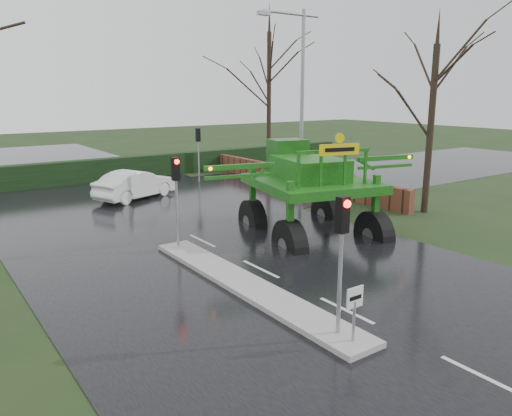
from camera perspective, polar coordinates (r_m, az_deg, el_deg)
ground at (r=14.12m, az=10.25°, el=-11.52°), size 140.00×140.00×0.00m
road_main at (r=21.84m, az=-8.74°, el=-2.51°), size 14.00×80.00×0.02m
road_cross at (r=27.19m, az=-14.44°, el=0.33°), size 80.00×12.00×0.02m
median_island at (r=15.43m, az=-1.25°, el=-8.76°), size 1.20×10.00×0.16m
hedge_row at (r=34.54m, az=-19.32°, el=3.93°), size 44.00×0.90×1.50m
brick_wall at (r=32.22m, az=3.20°, el=3.76°), size 0.40×20.00×1.20m
keep_left_sign at (r=11.88m, az=11.20°, el=-10.86°), size 0.50×0.07×1.35m
traffic_signal_near at (r=11.68m, az=9.79°, el=-3.21°), size 0.26×0.33×3.52m
traffic_signal_mid at (r=18.50m, az=-9.11°, el=2.86°), size 0.26×0.33×3.52m
traffic_signal_far at (r=33.08m, az=-6.63°, el=7.42°), size 0.26×0.33×3.52m
street_light_right at (r=27.24m, az=4.81°, el=13.41°), size 3.85×0.30×10.00m
tree_right_near at (r=25.58m, az=19.51°, el=10.97°), size 5.60×5.60×9.64m
tree_right_far at (r=37.28m, az=1.50°, el=14.15°), size 7.00×7.00×12.05m
crop_sprayer at (r=18.93m, az=3.63°, el=3.13°), size 9.46×6.87×5.40m
white_sedan at (r=28.67m, az=-13.50°, el=1.02°), size 5.16×3.41×1.61m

